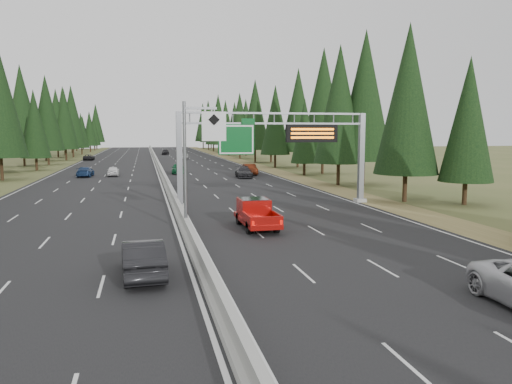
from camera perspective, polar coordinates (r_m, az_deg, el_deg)
road at (r=86.05m, az=-10.99°, el=2.58°), size 32.00×260.00×0.08m
shoulder_right at (r=88.36m, az=0.64°, el=2.80°), size 3.60×260.00×0.06m
shoulder_left at (r=87.38m, az=-22.74°, el=2.23°), size 3.60×260.00×0.06m
median_barrier at (r=86.02m, az=-11.00°, el=2.83°), size 0.70×260.00×0.85m
sign_gantry at (r=42.24m, az=2.96°, el=5.54°), size 16.75×0.98×7.80m
hov_sign_pole at (r=30.94m, az=-7.05°, el=4.03°), size 2.80×0.50×8.00m
tree_row_right at (r=84.46m, az=4.17°, el=8.99°), size 11.58×240.86×18.76m
tree_row_left at (r=82.38m, az=-26.64°, el=8.27°), size 12.30×240.87×18.95m
red_pickup at (r=32.38m, az=-0.10°, el=-2.26°), size 2.00×5.61×1.83m
car_ahead_green at (r=75.77m, az=-8.90°, el=2.69°), size 2.19×4.77×1.59m
car_ahead_dkred at (r=72.87m, az=-0.71°, el=2.60°), size 1.75×4.76×1.56m
car_ahead_dkgrey at (r=68.24m, az=-1.41°, el=2.28°), size 2.43×5.17×1.46m
car_ahead_white at (r=117.03m, az=-8.35°, el=4.10°), size 3.00×5.58×1.49m
car_ahead_far at (r=141.30m, az=-10.32°, el=4.54°), size 2.26×4.85×1.61m
car_onc_near at (r=21.99m, az=-12.83°, el=-7.35°), size 1.99×4.95×1.60m
car_onc_blue at (r=73.55m, az=-18.93°, el=2.21°), size 2.14×4.86×1.39m
car_onc_white at (r=73.67m, az=-16.00°, el=2.32°), size 1.70×4.09×1.38m
car_onc_far at (r=117.40m, az=-18.56°, el=3.78°), size 2.23×4.72×1.30m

